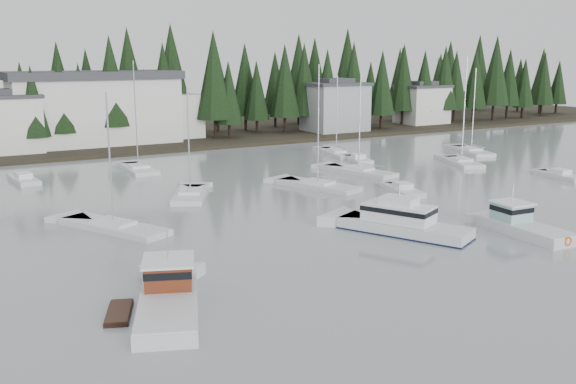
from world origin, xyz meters
The scene contains 21 objects.
far_shore_land centered at (0.00, 97.00, 0.00)m, with size 240.00×54.00×1.00m, color black.
conifer_treeline centered at (0.00, 86.00, 0.00)m, with size 200.00×22.00×20.00m, color black, non-canonical shape.
house_west centered at (-18.00, 79.00, 4.65)m, with size 9.54×7.42×8.75m.
house_east_a centered at (36.00, 78.00, 4.90)m, with size 10.60×8.48×9.25m.
house_east_b centered at (58.00, 80.00, 4.40)m, with size 9.54×7.42×8.25m.
harbor_inn centered at (-2.96, 82.34, 5.78)m, with size 29.50×11.50×10.90m.
lobster_boat_brown centered at (-17.39, 15.25, 0.53)m, with size 6.86×10.00×4.69m.
cabin_cruiser_center centered at (3.92, 20.78, 0.67)m, with size 7.49×10.82×4.49m.
lobster_boat_teal centered at (12.03, 16.00, 0.54)m, with size 3.40×8.26×4.49m.
sailboat_0 centered at (-5.82, 58.39, 0.08)m, with size 3.20×8.52×13.69m.
sailboat_1 centered at (31.83, 42.56, 0.09)m, with size 5.52×8.52×14.15m.
sailboat_2 centered at (40.13, 49.01, 0.06)m, with size 5.74×9.53×12.51m.
sailboat_4 centered at (-5.75, 41.45, 0.06)m, with size 6.31×8.52×11.19m.
sailboat_5 centered at (-15.54, 33.19, 0.05)m, with size 7.19×10.51×11.52m.
sailboat_8 centered at (16.46, 43.82, 0.06)m, with size 5.04×10.23×12.27m.
sailboat_10 centered at (7.69, 39.10, 0.07)m, with size 6.04×9.98×13.40m.
sailboat_11 centered at (22.19, 57.05, 0.06)m, with size 4.43×9.70×11.63m.
runabout_1 centered at (13.94, 32.72, 0.13)m, with size 3.74×6.69×1.42m.
runabout_2 centered at (34.80, 29.95, 0.13)m, with size 2.80×6.21×1.42m.
runabout_3 centered at (-18.87, 57.93, 0.13)m, with size 2.79×6.48×1.42m.
runabout_4 centered at (21.50, 50.84, 0.13)m, with size 3.59×5.97×1.42m.
Camera 1 is at (-28.17, -17.07, 13.82)m, focal length 40.00 mm.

